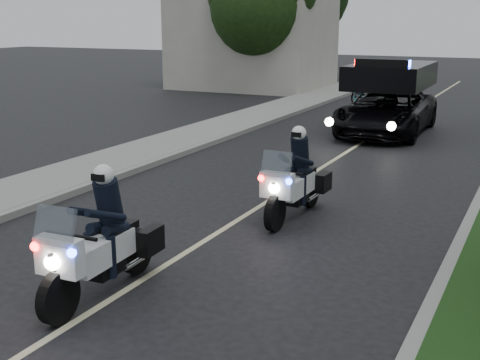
# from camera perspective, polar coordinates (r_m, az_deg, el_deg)

# --- Properties ---
(ground) EXTENTS (120.00, 120.00, 0.00)m
(ground) POSITION_cam_1_polar(r_m,az_deg,el_deg) (9.22, -11.62, -10.55)
(ground) COLOR black
(ground) RESTS_ON ground
(curb_left) EXTENTS (0.20, 60.00, 0.15)m
(curb_left) POSITION_cam_1_polar(r_m,az_deg,el_deg) (19.36, -3.22, 3.16)
(curb_left) COLOR gray
(curb_left) RESTS_ON ground
(sidewalk_left) EXTENTS (2.00, 60.00, 0.16)m
(sidewalk_left) POSITION_cam_1_polar(r_m,az_deg,el_deg) (19.92, -5.98, 3.43)
(sidewalk_left) COLOR gray
(sidewalk_left) RESTS_ON ground
(building_far) EXTENTS (8.00, 6.00, 7.00)m
(building_far) POSITION_cam_1_polar(r_m,az_deg,el_deg) (35.93, 1.13, 13.85)
(building_far) COLOR #A8A396
(building_far) RESTS_ON ground
(lane_marking) EXTENTS (0.12, 50.00, 0.01)m
(lane_marking) POSITION_cam_1_polar(r_m,az_deg,el_deg) (17.76, 8.40, 1.77)
(lane_marking) COLOR #BFB78C
(lane_marking) RESTS_ON ground
(police_moto_left) EXTENTS (0.88, 2.25, 1.89)m
(police_moto_left) POSITION_cam_1_polar(r_m,az_deg,el_deg) (9.42, -12.17, -10.03)
(police_moto_left) COLOR silver
(police_moto_left) RESTS_ON ground
(police_moto_right) EXTENTS (0.81, 2.16, 1.82)m
(police_moto_right) POSITION_cam_1_polar(r_m,az_deg,el_deg) (12.62, 4.88, -3.38)
(police_moto_right) COLOR silver
(police_moto_right) RESTS_ON ground
(police_suv) EXTENTS (2.71, 5.69, 2.75)m
(police_suv) POSITION_cam_1_polar(r_m,az_deg,el_deg) (22.28, 12.94, 4.10)
(police_suv) COLOR black
(police_suv) RESTS_ON ground
(bicycle) EXTENTS (0.70, 1.74, 0.89)m
(bicycle) POSITION_cam_1_polar(r_m,az_deg,el_deg) (30.44, 10.55, 6.91)
(bicycle) COLOR black
(bicycle) RESTS_ON ground
(cyclist) EXTENTS (0.57, 0.38, 1.56)m
(cyclist) POSITION_cam_1_polar(r_m,az_deg,el_deg) (30.44, 10.55, 6.91)
(cyclist) COLOR black
(cyclist) RESTS_ON ground
(tree_left_near) EXTENTS (5.85, 5.85, 8.42)m
(tree_left_near) POSITION_cam_1_polar(r_m,az_deg,el_deg) (33.58, 1.68, 7.82)
(tree_left_near) COLOR #1D3B13
(tree_left_near) RESTS_ON ground
(tree_left_far) EXTENTS (8.00, 8.00, 10.46)m
(tree_left_far) POSITION_cam_1_polar(r_m,az_deg,el_deg) (39.69, 4.95, 8.79)
(tree_left_far) COLOR #173310
(tree_left_far) RESTS_ON ground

